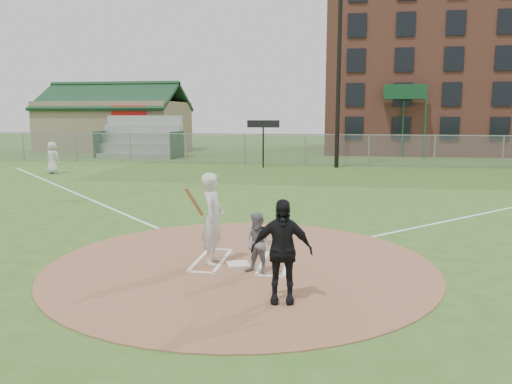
# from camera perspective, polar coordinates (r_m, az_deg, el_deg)

# --- Properties ---
(ground) EXTENTS (140.00, 140.00, 0.00)m
(ground) POSITION_cam_1_polar(r_m,az_deg,el_deg) (11.04, -1.68, -8.26)
(ground) COLOR #355C1F
(ground) RESTS_ON ground
(dirt_circle) EXTENTS (8.40, 8.40, 0.02)m
(dirt_circle) POSITION_cam_1_polar(r_m,az_deg,el_deg) (11.04, -1.68, -8.21)
(dirt_circle) COLOR #946346
(dirt_circle) RESTS_ON ground
(home_plate) EXTENTS (0.59, 0.59, 0.03)m
(home_plate) POSITION_cam_1_polar(r_m,az_deg,el_deg) (10.95, -2.09, -8.22)
(home_plate) COLOR silver
(home_plate) RESTS_ON dirt_circle
(foul_line_third) EXTENTS (17.04, 17.04, 0.01)m
(foul_line_third) POSITION_cam_1_polar(r_m,az_deg,el_deg) (22.50, -20.18, -0.01)
(foul_line_third) COLOR white
(foul_line_third) RESTS_ON ground
(catcher) EXTENTS (0.75, 0.67, 1.27)m
(catcher) POSITION_cam_1_polar(r_m,az_deg,el_deg) (10.18, 0.26, -5.91)
(catcher) COLOR gray
(catcher) RESTS_ON dirt_circle
(umpire) EXTENTS (1.10, 0.54, 1.82)m
(umpire) POSITION_cam_1_polar(r_m,az_deg,el_deg) (8.64, 2.93, -6.73)
(umpire) COLOR black
(umpire) RESTS_ON dirt_circle
(ondeck_player) EXTENTS (0.98, 0.76, 1.77)m
(ondeck_player) POSITION_cam_1_polar(r_m,az_deg,el_deg) (29.99, -22.22, 3.64)
(ondeck_player) COLOR silver
(ondeck_player) RESTS_ON ground
(batters_boxes) EXTENTS (2.08, 1.88, 0.01)m
(batters_boxes) POSITION_cam_1_polar(r_m,az_deg,el_deg) (11.17, -1.53, -7.92)
(batters_boxes) COLOR white
(batters_boxes) RESTS_ON dirt_circle
(batter_at_plate) EXTENTS (0.69, 1.06, 1.99)m
(batter_at_plate) POSITION_cam_1_polar(r_m,az_deg,el_deg) (10.84, -4.95, -3.04)
(batter_at_plate) COLOR silver
(batter_at_plate) RESTS_ON dirt_circle
(outfield_fence) EXTENTS (56.08, 0.08, 2.03)m
(outfield_fence) POSITION_cam_1_polar(r_m,az_deg,el_deg) (32.50, 5.67, 4.83)
(outfield_fence) COLOR slate
(outfield_fence) RESTS_ON ground
(bleachers) EXTENTS (6.08, 3.20, 3.20)m
(bleachers) POSITION_cam_1_polar(r_m,az_deg,el_deg) (39.56, -13.17, 6.18)
(bleachers) COLOR #B7BABF
(bleachers) RESTS_ON ground
(clubhouse) EXTENTS (12.20, 8.71, 6.23)m
(clubhouse) POSITION_cam_1_polar(r_m,az_deg,el_deg) (47.75, -15.69, 7.45)
(clubhouse) COLOR gray
(clubhouse) RESTS_ON ground
(brick_warehouse) EXTENTS (30.00, 17.17, 15.00)m
(brick_warehouse) POSITION_cam_1_polar(r_m,az_deg,el_deg) (50.49, 25.95, 12.77)
(brick_warehouse) COLOR #934E3F
(brick_warehouse) RESTS_ON ground
(light_pole) EXTENTS (1.20, 0.30, 12.22)m
(light_pole) POSITION_cam_1_polar(r_m,az_deg,el_deg) (31.54, 9.47, 14.81)
(light_pole) COLOR black
(light_pole) RESTS_ON ground
(scoreboard_sign) EXTENTS (2.00, 0.10, 2.93)m
(scoreboard_sign) POSITION_cam_1_polar(r_m,az_deg,el_deg) (30.90, 0.83, 7.21)
(scoreboard_sign) COLOR black
(scoreboard_sign) RESTS_ON ground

